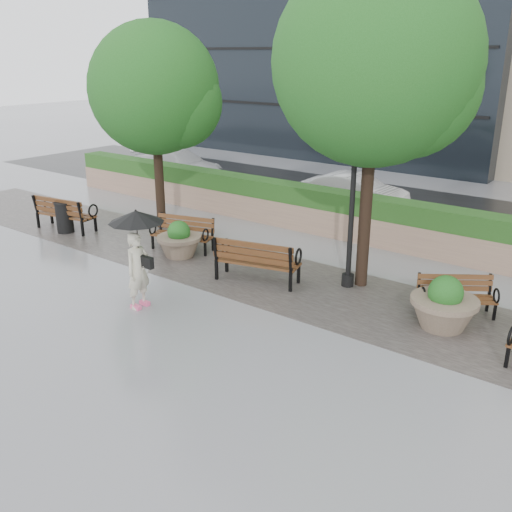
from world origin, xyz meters
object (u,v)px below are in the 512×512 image
Objects in this scene: car_right at (355,192)px; bench_0 at (66,220)px; lamppost at (352,210)px; trash_bin at (65,218)px; planter_left at (179,243)px; bench_1 at (183,241)px; planter_right at (444,308)px; car_left at (179,165)px; bench_2 at (257,269)px; bench_3 at (455,304)px; pedestrian at (137,250)px.

bench_0 is at bearing 139.18° from car_right.
trash_bin is at bearing -170.80° from lamppost.
bench_0 is 1.74× the size of planter_left.
bench_0 is 1.13× the size of bench_1.
bench_0 is at bearing 138.40° from trash_bin.
trash_bin is (-4.02, -0.98, 0.18)m from bench_1.
planter_right is 0.31× the size of lamppost.
car_right is at bearing 128.91° from planter_right.
bench_1 is 0.42× the size of car_left.
bench_2 is 1.79× the size of planter_left.
car_right is at bearing 54.25° from trash_bin.
planter_right reaches higher than bench_3.
bench_0 reaches higher than trash_bin.
bench_2 is at bearing -129.63° from car_left.
lamppost is at bearing 144.46° from bench_3.
pedestrian is (8.71, -10.00, 0.67)m from car_left.
car_left is at bearing 39.22° from pedestrian.
bench_3 is at bearing 90.25° from planter_right.
bench_1 is 0.86× the size of bench_2.
lamppost reaches higher than bench_3.
pedestrian is (-1.14, -2.65, 0.98)m from bench_2.
car_right reaches higher than planter_right.
bench_2 is at bearing 3.03° from trash_bin.
lamppost is (9.13, 1.28, 1.55)m from bench_0.
bench_0 is 0.56× the size of car_right.
pedestrian reaches higher than car_right.
bench_1 is 3.91m from pedestrian.
bench_0 is at bearing 151.34° from bench_3.
bench_1 is 0.43× the size of lamppost.
car_left is at bearing 119.41° from bench_1.
lamppost is (1.86, 1.07, 1.54)m from bench_2.
planter_right is at bearing -124.47° from bench_3.
bench_1 is 2.03× the size of trash_bin.
bench_1 is (4.21, 0.81, -0.04)m from bench_0.
planter_left reaches higher than bench_3.
lamppost reaches higher than planter_left.
car_right reaches higher than bench_3.
planter_right is (7.47, -0.31, 0.16)m from bench_1.
lamppost is at bearing -156.66° from car_right.
lamppost is 1.14× the size of car_right.
planter_right is at bearing -63.91° from pedestrian.
car_left is 8.45m from car_right.
planter_right reaches higher than bench_1.
trash_bin is at bearing 177.91° from bench_1.
lamppost is 1.98× the size of pedestrian.
car_left reaches higher than bench_1.
car_left reaches higher than bench_3.
bench_3 is (7.47, 0.43, -0.03)m from bench_1.
bench_1 is at bearing -174.59° from lamppost.
bench_0 is at bearing -164.01° from car_left.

